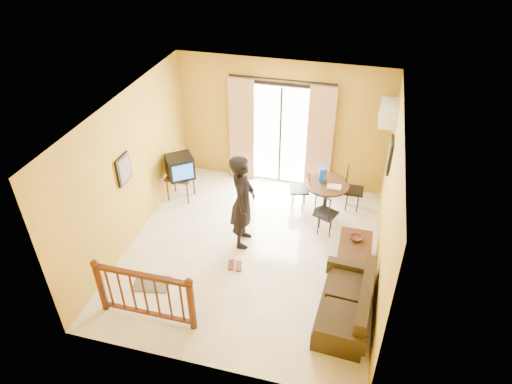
% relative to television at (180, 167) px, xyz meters
% --- Properties ---
extents(ground, '(5.00, 5.00, 0.00)m').
position_rel_television_xyz_m(ground, '(1.87, -1.29, -0.78)').
color(ground, beige).
rests_on(ground, ground).
extents(room_shell, '(5.00, 5.00, 5.00)m').
position_rel_television_xyz_m(room_shell, '(1.87, -1.29, 0.92)').
color(room_shell, white).
rests_on(room_shell, ground).
extents(balcony_door, '(2.25, 0.14, 2.46)m').
position_rel_television_xyz_m(balcony_door, '(1.87, 1.15, 0.41)').
color(balcony_door, black).
rests_on(balcony_door, ground).
extents(tv_table, '(0.54, 0.45, 0.54)m').
position_rel_television_xyz_m(tv_table, '(-0.03, 0.00, -0.31)').
color(tv_table, black).
rests_on(tv_table, ground).
extents(television, '(0.71, 0.70, 0.48)m').
position_rel_television_xyz_m(television, '(0.00, 0.00, 0.00)').
color(television, black).
rests_on(television, tv_table).
extents(picture_left, '(0.05, 0.42, 0.52)m').
position_rel_television_xyz_m(picture_left, '(-0.35, -1.49, 0.77)').
color(picture_left, black).
rests_on(picture_left, room_shell).
extents(dining_table, '(0.88, 0.88, 0.73)m').
position_rel_television_xyz_m(dining_table, '(3.02, 0.21, -0.20)').
color(dining_table, black).
rests_on(dining_table, ground).
extents(water_jug, '(0.16, 0.16, 0.30)m').
position_rel_television_xyz_m(water_jug, '(2.91, 0.27, 0.10)').
color(water_jug, blue).
rests_on(water_jug, dining_table).
extents(serving_tray, '(0.29, 0.19, 0.02)m').
position_rel_television_xyz_m(serving_tray, '(3.17, 0.11, -0.04)').
color(serving_tray, beige).
rests_on(serving_tray, dining_table).
extents(dining_chairs, '(1.53, 1.39, 0.95)m').
position_rel_television_xyz_m(dining_chairs, '(3.04, 0.14, -0.78)').
color(dining_chairs, black).
rests_on(dining_chairs, ground).
extents(air_conditioner, '(0.31, 0.60, 0.40)m').
position_rel_television_xyz_m(air_conditioner, '(3.96, 0.66, 1.37)').
color(air_conditioner, white).
rests_on(air_conditioner, room_shell).
extents(botanical_print, '(0.05, 0.50, 0.60)m').
position_rel_television_xyz_m(botanical_print, '(4.08, 0.01, 0.87)').
color(botanical_print, black).
rests_on(botanical_print, room_shell).
extents(coffee_table, '(0.56, 1.01, 0.45)m').
position_rel_television_xyz_m(coffee_table, '(3.72, -1.20, -0.48)').
color(coffee_table, black).
rests_on(coffee_table, ground).
extents(bowl, '(0.27, 0.27, 0.07)m').
position_rel_television_xyz_m(bowl, '(3.72, -1.01, -0.30)').
color(bowl, '#52281C').
rests_on(bowl, coffee_table).
extents(sofa, '(0.82, 1.63, 0.76)m').
position_rel_television_xyz_m(sofa, '(3.72, -2.44, -0.50)').
color(sofa, '#2F2212').
rests_on(sofa, ground).
extents(standing_person, '(0.52, 0.72, 1.86)m').
position_rel_television_xyz_m(standing_person, '(1.66, -1.06, 0.15)').
color(standing_person, black).
rests_on(standing_person, ground).
extents(stair_balustrade, '(1.63, 0.13, 1.04)m').
position_rel_television_xyz_m(stair_balustrade, '(0.72, -3.19, -0.22)').
color(stair_balustrade, '#471E0F').
rests_on(stair_balustrade, ground).
extents(doormat, '(0.66, 0.49, 0.02)m').
position_rel_television_xyz_m(doormat, '(0.45, -2.52, -0.77)').
color(doormat, '#4E4A3E').
rests_on(doormat, ground).
extents(sandals, '(0.29, 0.27, 0.03)m').
position_rel_television_xyz_m(sandals, '(1.70, -1.75, -0.76)').
color(sandals, '#52281C').
rests_on(sandals, ground).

